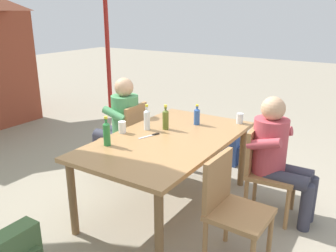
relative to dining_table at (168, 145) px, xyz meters
The scene contains 15 objects.
ground_plane 0.67m from the dining_table, ahead, with size 24.00×24.00×0.00m, color gray.
dining_table is the anchor object (origin of this frame).
chair_near_right 0.95m from the dining_table, 64.05° to the right, with size 0.48×0.48×0.87m.
chair_far_right 0.95m from the dining_table, 63.28° to the left, with size 0.47×0.47×0.87m.
chair_near_left 0.95m from the dining_table, 116.22° to the right, with size 0.46×0.46×0.87m.
person_in_white_shirt 1.03m from the dining_table, 66.31° to the right, with size 0.47×0.62×1.18m.
person_in_plaid_shirt 1.03m from the dining_table, 66.31° to the left, with size 0.47×0.62×1.18m.
bottle_blue 0.55m from the dining_table, ahead, with size 0.06×0.06×0.22m.
bottle_olive 0.33m from the dining_table, 37.81° to the left, with size 0.06×0.06×0.26m.
bottle_green 0.62m from the dining_table, 141.91° to the left, with size 0.06×0.06×0.27m.
bottle_clear 0.38m from the dining_table, 73.38° to the left, with size 0.06×0.06×0.27m.
cup_white 0.50m from the dining_table, 104.43° to the left, with size 0.08×0.08×0.12m, color white.
cup_glass 0.91m from the dining_table, 26.89° to the right, with size 0.07×0.07×0.11m, color silver.
table_knife 0.20m from the dining_table, 105.12° to the left, with size 0.23×0.10×0.01m.
backpack_by_far_side 1.46m from the dining_table, ahead, with size 0.31×0.26×0.47m.
Camera 1 is at (-2.68, -1.71, 1.91)m, focal length 37.59 mm.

